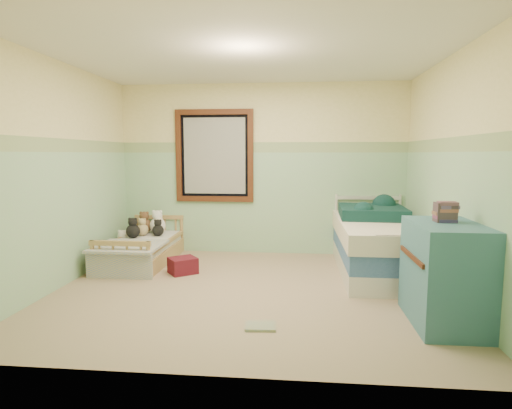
# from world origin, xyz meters

# --- Properties ---
(floor) EXTENTS (4.20, 3.60, 0.02)m
(floor) POSITION_xyz_m (0.00, 0.00, -0.01)
(floor) COLOR gray
(floor) RESTS_ON ground
(ceiling) EXTENTS (4.20, 3.60, 0.02)m
(ceiling) POSITION_xyz_m (0.00, 0.00, 2.51)
(ceiling) COLOR silver
(ceiling) RESTS_ON wall_back
(wall_back) EXTENTS (4.20, 0.04, 2.50)m
(wall_back) POSITION_xyz_m (0.00, 1.80, 1.25)
(wall_back) COLOR beige
(wall_back) RESTS_ON floor
(wall_front) EXTENTS (4.20, 0.04, 2.50)m
(wall_front) POSITION_xyz_m (0.00, -1.80, 1.25)
(wall_front) COLOR beige
(wall_front) RESTS_ON floor
(wall_left) EXTENTS (0.04, 3.60, 2.50)m
(wall_left) POSITION_xyz_m (-2.10, 0.00, 1.25)
(wall_left) COLOR beige
(wall_left) RESTS_ON floor
(wall_right) EXTENTS (0.04, 3.60, 2.50)m
(wall_right) POSITION_xyz_m (2.10, 0.00, 1.25)
(wall_right) COLOR beige
(wall_right) RESTS_ON floor
(wainscot_mint) EXTENTS (4.20, 0.01, 1.50)m
(wainscot_mint) POSITION_xyz_m (0.00, 1.79, 0.75)
(wainscot_mint) COLOR #9BC09F
(wainscot_mint) RESTS_ON floor
(border_strip) EXTENTS (4.20, 0.01, 0.15)m
(border_strip) POSITION_xyz_m (0.00, 1.79, 1.57)
(border_strip) COLOR #507D4F
(border_strip) RESTS_ON wall_back
(window_frame) EXTENTS (1.16, 0.06, 1.36)m
(window_frame) POSITION_xyz_m (-0.70, 1.76, 1.45)
(window_frame) COLOR #411A0E
(window_frame) RESTS_ON wall_back
(window_blinds) EXTENTS (0.92, 0.01, 1.12)m
(window_blinds) POSITION_xyz_m (-0.70, 1.77, 1.45)
(window_blinds) COLOR beige
(window_blinds) RESTS_ON window_frame
(toddler_bed_frame) EXTENTS (0.76, 1.51, 0.19)m
(toddler_bed_frame) POSITION_xyz_m (-1.57, 1.05, 0.10)
(toddler_bed_frame) COLOR #A27C46
(toddler_bed_frame) RESTS_ON floor
(toddler_mattress) EXTENTS (0.69, 1.45, 0.12)m
(toddler_mattress) POSITION_xyz_m (-1.57, 1.05, 0.25)
(toddler_mattress) COLOR silver
(toddler_mattress) RESTS_ON toddler_bed_frame
(patchwork_quilt) EXTENTS (0.82, 0.76, 0.03)m
(patchwork_quilt) POSITION_xyz_m (-1.57, 0.58, 0.33)
(patchwork_quilt) COLOR #7B96C1
(patchwork_quilt) RESTS_ON toddler_mattress
(plush_bed_brown) EXTENTS (0.22, 0.22, 0.22)m
(plush_bed_brown) POSITION_xyz_m (-1.72, 1.55, 0.42)
(plush_bed_brown) COLOR brown
(plush_bed_brown) RESTS_ON toddler_mattress
(plush_bed_white) EXTENTS (0.23, 0.23, 0.23)m
(plush_bed_white) POSITION_xyz_m (-1.52, 1.55, 0.43)
(plush_bed_white) COLOR white
(plush_bed_white) RESTS_ON toddler_mattress
(plush_bed_tan) EXTENTS (0.17, 0.17, 0.17)m
(plush_bed_tan) POSITION_xyz_m (-1.67, 1.33, 0.40)
(plush_bed_tan) COLOR tan
(plush_bed_tan) RESTS_ON toddler_mattress
(plush_bed_dark) EXTENTS (0.16, 0.16, 0.16)m
(plush_bed_dark) POSITION_xyz_m (-1.44, 1.33, 0.40)
(plush_bed_dark) COLOR black
(plush_bed_dark) RESTS_ON toddler_mattress
(plush_floor_cream) EXTENTS (0.27, 0.27, 0.27)m
(plush_floor_cream) POSITION_xyz_m (-1.92, 1.27, 0.14)
(plush_floor_cream) COLOR white
(plush_floor_cream) RESTS_ON floor
(plush_floor_tan) EXTENTS (0.23, 0.23, 0.23)m
(plush_floor_tan) POSITION_xyz_m (-1.76, 0.65, 0.11)
(plush_floor_tan) COLOR tan
(plush_floor_tan) RESTS_ON floor
(twin_bed_frame) EXTENTS (0.96, 1.92, 0.22)m
(twin_bed_frame) POSITION_xyz_m (1.55, 0.82, 0.11)
(twin_bed_frame) COLOR silver
(twin_bed_frame) RESTS_ON floor
(twin_boxspring) EXTENTS (0.96, 1.92, 0.22)m
(twin_boxspring) POSITION_xyz_m (1.55, 0.82, 0.33)
(twin_boxspring) COLOR #254B85
(twin_boxspring) RESTS_ON twin_bed_frame
(twin_mattress) EXTENTS (1.00, 1.96, 0.22)m
(twin_mattress) POSITION_xyz_m (1.55, 0.82, 0.55)
(twin_mattress) COLOR beige
(twin_mattress) RESTS_ON twin_boxspring
(teal_blanket) EXTENTS (0.85, 0.90, 0.14)m
(teal_blanket) POSITION_xyz_m (1.50, 1.12, 0.73)
(teal_blanket) COLOR black
(teal_blanket) RESTS_ON twin_mattress
(dresser) EXTENTS (0.56, 0.89, 0.89)m
(dresser) POSITION_xyz_m (1.81, -0.72, 0.45)
(dresser) COLOR #3C6C81
(dresser) RESTS_ON floor
(book_stack) EXTENTS (0.17, 0.14, 0.17)m
(book_stack) POSITION_xyz_m (1.81, -0.65, 0.98)
(book_stack) COLOR brown
(book_stack) RESTS_ON dresser
(red_pillow) EXTENTS (0.42, 0.41, 0.20)m
(red_pillow) POSITION_xyz_m (-0.88, 0.58, 0.10)
(red_pillow) COLOR maroon
(red_pillow) RESTS_ON floor
(floor_book) EXTENTS (0.27, 0.22, 0.02)m
(floor_book) POSITION_xyz_m (0.23, -0.98, 0.01)
(floor_book) COLOR gold
(floor_book) RESTS_ON floor
(extra_plush_0) EXTENTS (0.19, 0.19, 0.19)m
(extra_plush_0) POSITION_xyz_m (-1.74, 1.15, 0.41)
(extra_plush_0) COLOR black
(extra_plush_0) RESTS_ON toddler_mattress
(extra_plush_1) EXTENTS (0.17, 0.17, 0.17)m
(extra_plush_1) POSITION_xyz_m (-1.48, 1.47, 0.40)
(extra_plush_1) COLOR white
(extra_plush_1) RESTS_ON toddler_mattress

